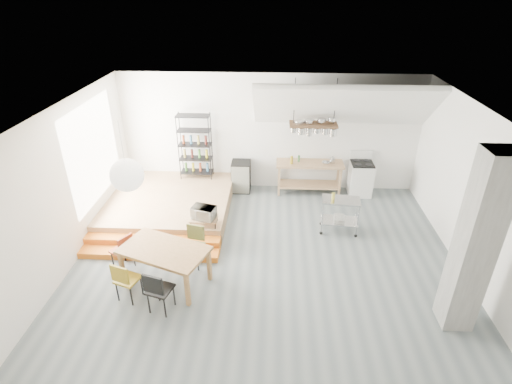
# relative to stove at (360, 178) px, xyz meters

# --- Properties ---
(floor) EXTENTS (8.00, 8.00, 0.00)m
(floor) POSITION_rel_stove_xyz_m (-2.50, -3.16, -0.48)
(floor) COLOR slate
(floor) RESTS_ON ground
(wall_back) EXTENTS (8.00, 0.04, 3.20)m
(wall_back) POSITION_rel_stove_xyz_m (-2.50, 0.34, 1.12)
(wall_back) COLOR silver
(wall_back) RESTS_ON ground
(wall_left) EXTENTS (0.04, 7.00, 3.20)m
(wall_left) POSITION_rel_stove_xyz_m (-6.50, -3.16, 1.12)
(wall_left) COLOR silver
(wall_left) RESTS_ON ground
(wall_right) EXTENTS (0.04, 7.00, 3.20)m
(wall_right) POSITION_rel_stove_xyz_m (1.50, -3.16, 1.12)
(wall_right) COLOR silver
(wall_right) RESTS_ON ground
(ceiling) EXTENTS (8.00, 7.00, 0.02)m
(ceiling) POSITION_rel_stove_xyz_m (-2.50, -3.16, 2.72)
(ceiling) COLOR white
(ceiling) RESTS_ON wall_back
(slope_ceiling) EXTENTS (4.40, 1.44, 1.32)m
(slope_ceiling) POSITION_rel_stove_xyz_m (-0.70, -0.26, 2.07)
(slope_ceiling) COLOR white
(slope_ceiling) RESTS_ON wall_back
(window_pane) EXTENTS (0.02, 2.50, 2.20)m
(window_pane) POSITION_rel_stove_xyz_m (-6.48, -1.66, 1.32)
(window_pane) COLOR white
(window_pane) RESTS_ON wall_left
(platform) EXTENTS (3.00, 3.00, 0.40)m
(platform) POSITION_rel_stove_xyz_m (-5.00, -1.16, -0.28)
(platform) COLOR #966E4B
(platform) RESTS_ON ground
(step_lower) EXTENTS (3.00, 0.35, 0.13)m
(step_lower) POSITION_rel_stove_xyz_m (-5.00, -3.11, -0.41)
(step_lower) COLOR orange
(step_lower) RESTS_ON ground
(step_upper) EXTENTS (3.00, 0.35, 0.27)m
(step_upper) POSITION_rel_stove_xyz_m (-5.00, -2.76, -0.35)
(step_upper) COLOR orange
(step_upper) RESTS_ON ground
(concrete_column) EXTENTS (0.50, 0.50, 3.20)m
(concrete_column) POSITION_rel_stove_xyz_m (0.80, -4.66, 1.12)
(concrete_column) COLOR slate
(concrete_column) RESTS_ON ground
(kitchen_counter) EXTENTS (1.80, 0.60, 0.91)m
(kitchen_counter) POSITION_rel_stove_xyz_m (-1.40, -0.01, 0.15)
(kitchen_counter) COLOR #966E4B
(kitchen_counter) RESTS_ON ground
(stove) EXTENTS (0.60, 0.60, 1.18)m
(stove) POSITION_rel_stove_xyz_m (0.00, 0.00, 0.00)
(stove) COLOR white
(stove) RESTS_ON ground
(pot_rack) EXTENTS (1.20, 0.50, 1.43)m
(pot_rack) POSITION_rel_stove_xyz_m (-1.37, -0.23, 1.50)
(pot_rack) COLOR #402B19
(pot_rack) RESTS_ON ceiling
(wire_shelving) EXTENTS (0.88, 0.38, 1.80)m
(wire_shelving) POSITION_rel_stove_xyz_m (-4.50, 0.04, 0.85)
(wire_shelving) COLOR black
(wire_shelving) RESTS_ON platform
(microwave_shelf) EXTENTS (0.60, 0.40, 0.16)m
(microwave_shelf) POSITION_rel_stove_xyz_m (-3.90, -2.41, 0.07)
(microwave_shelf) COLOR #966E4B
(microwave_shelf) RESTS_ON platform
(paper_lantern) EXTENTS (0.60, 0.60, 0.60)m
(paper_lantern) POSITION_rel_stove_xyz_m (-4.97, -3.66, 1.72)
(paper_lantern) COLOR white
(paper_lantern) RESTS_ON ceiling
(dining_table) EXTENTS (1.86, 1.45, 0.78)m
(dining_table) POSITION_rel_stove_xyz_m (-4.41, -3.88, 0.21)
(dining_table) COLOR olive
(dining_table) RESTS_ON ground
(chair_mustard) EXTENTS (0.49, 0.49, 0.85)m
(chair_mustard) POSITION_rel_stove_xyz_m (-5.00, -4.44, 0.02)
(chair_mustard) COLOR #9F821B
(chair_mustard) RESTS_ON ground
(chair_black) EXTENTS (0.50, 0.50, 0.88)m
(chair_black) POSITION_rel_stove_xyz_m (-4.34, -4.70, 0.05)
(chair_black) COLOR black
(chair_black) RESTS_ON ground
(chair_olive) EXTENTS (0.47, 0.47, 0.86)m
(chair_olive) POSITION_rel_stove_xyz_m (-3.96, -3.27, 0.03)
(chair_olive) COLOR brown
(chair_olive) RESTS_ON ground
(chair_red) EXTENTS (0.51, 0.51, 0.82)m
(chair_red) POSITION_rel_stove_xyz_m (-5.35, -3.53, 0.01)
(chair_red) COLOR #AD3B18
(chair_red) RESTS_ON ground
(rolling_cart) EXTENTS (0.90, 0.57, 0.85)m
(rolling_cart) POSITION_rel_stove_xyz_m (-0.82, -1.92, 0.07)
(rolling_cart) COLOR silver
(rolling_cart) RESTS_ON ground
(mini_fridge) EXTENTS (0.51, 0.51, 0.87)m
(mini_fridge) POSITION_rel_stove_xyz_m (-3.27, 0.04, -0.05)
(mini_fridge) COLOR black
(mini_fridge) RESTS_ON ground
(microwave) EXTENTS (0.58, 0.47, 0.28)m
(microwave) POSITION_rel_stove_xyz_m (-3.90, -2.41, 0.23)
(microwave) COLOR beige
(microwave) RESTS_ON microwave_shelf
(bowl) EXTENTS (0.25, 0.25, 0.05)m
(bowl) POSITION_rel_stove_xyz_m (-0.98, -0.06, 0.45)
(bowl) COLOR silver
(bowl) RESTS_ON kitchen_counter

